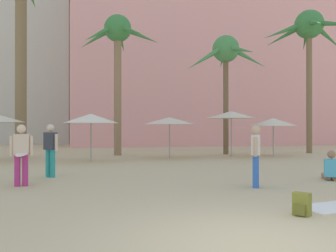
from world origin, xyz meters
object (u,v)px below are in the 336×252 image
(cafe_umbrella_0, at_px, (91,118))
(cafe_umbrella_1, at_px, (170,121))
(palm_tree_left, at_px, (118,43))
(cafe_umbrella_2, at_px, (231,115))
(person_far_left, at_px, (331,169))
(palm_tree_right, at_px, (309,33))
(cafe_umbrella_4, at_px, (273,122))
(palm_tree_center, at_px, (226,56))
(person_far_right, at_px, (22,152))
(person_mid_right, at_px, (50,148))
(backpack, at_px, (302,205))
(person_near_left, at_px, (256,153))

(cafe_umbrella_0, height_order, cafe_umbrella_1, cafe_umbrella_0)
(palm_tree_left, height_order, cafe_umbrella_2, palm_tree_left)
(cafe_umbrella_0, xyz_separation_m, person_far_left, (7.25, -7.56, -1.70))
(palm_tree_right, bearing_deg, person_far_left, -119.63)
(palm_tree_right, distance_m, cafe_umbrella_0, 14.66)
(cafe_umbrella_2, relative_size, cafe_umbrella_4, 1.03)
(cafe_umbrella_0, bearing_deg, palm_tree_right, 12.84)
(palm_tree_center, distance_m, person_far_right, 14.79)
(palm_tree_center, height_order, palm_tree_right, palm_tree_right)
(palm_tree_center, bearing_deg, cafe_umbrella_0, -157.68)
(cafe_umbrella_4, bearing_deg, person_far_left, -106.86)
(cafe_umbrella_4, relative_size, person_far_right, 0.97)
(palm_tree_left, bearing_deg, person_mid_right, -106.94)
(palm_tree_center, distance_m, cafe_umbrella_2, 4.22)
(backpack, height_order, person_far_right, person_far_right)
(backpack, bearing_deg, cafe_umbrella_4, -153.16)
(cafe_umbrella_4, xyz_separation_m, backpack, (-6.00, -12.63, -1.70))
(cafe_umbrella_4, bearing_deg, person_mid_right, -150.01)
(palm_tree_left, distance_m, person_mid_right, 10.75)
(palm_tree_left, distance_m, cafe_umbrella_4, 9.88)
(palm_tree_left, xyz_separation_m, cafe_umbrella_0, (-1.46, -3.59, -4.42))
(cafe_umbrella_1, relative_size, person_mid_right, 1.58)
(person_far_left, bearing_deg, person_near_left, 131.39)
(cafe_umbrella_0, bearing_deg, cafe_umbrella_1, 13.91)
(person_far_right, xyz_separation_m, person_mid_right, (0.57, 1.57, 0.02))
(cafe_umbrella_2, xyz_separation_m, person_far_right, (-9.19, -7.89, -1.37))
(person_far_right, bearing_deg, person_far_left, 78.68)
(person_mid_right, bearing_deg, palm_tree_right, 157.98)
(cafe_umbrella_1, bearing_deg, cafe_umbrella_0, -166.09)
(palm_tree_left, relative_size, backpack, 19.25)
(cafe_umbrella_1, relative_size, backpack, 6.45)
(cafe_umbrella_1, distance_m, person_far_right, 9.74)
(cafe_umbrella_2, relative_size, person_mid_right, 1.54)
(cafe_umbrella_0, xyz_separation_m, cafe_umbrella_2, (7.39, 1.09, 0.26))
(cafe_umbrella_0, bearing_deg, cafe_umbrella_4, 6.81)
(palm_tree_right, distance_m, person_near_left, 15.85)
(palm_tree_center, relative_size, cafe_umbrella_1, 2.63)
(cafe_umbrella_1, xyz_separation_m, person_far_right, (-5.77, -7.79, -1.03))
(palm_tree_center, bearing_deg, person_mid_right, -137.04)
(cafe_umbrella_2, relative_size, person_far_left, 2.80)
(palm_tree_center, relative_size, person_far_left, 7.55)
(cafe_umbrella_0, height_order, person_near_left, cafe_umbrella_0)
(cafe_umbrella_4, bearing_deg, cafe_umbrella_0, -173.19)
(palm_tree_left, height_order, palm_tree_right, palm_tree_right)
(person_far_left, xyz_separation_m, person_near_left, (-2.82, -0.81, 0.59))
(cafe_umbrella_2, distance_m, cafe_umbrella_4, 2.54)
(palm_tree_center, distance_m, person_near_left, 13.08)
(cafe_umbrella_1, distance_m, cafe_umbrella_4, 5.93)
(cafe_umbrella_0, bearing_deg, backpack, -71.21)
(cafe_umbrella_4, relative_size, person_near_left, 1.53)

